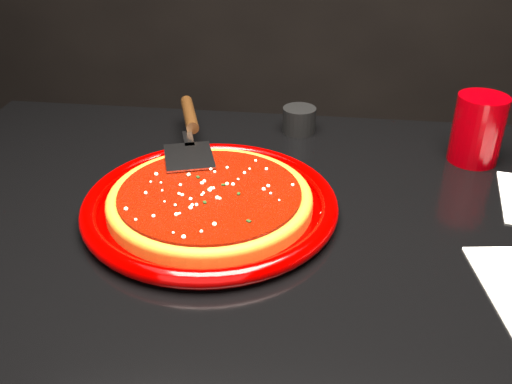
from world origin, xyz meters
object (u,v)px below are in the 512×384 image
(pizza_server, at_px, (190,131))
(ramekin, at_px, (299,120))
(plate, at_px, (210,204))
(cup, at_px, (478,129))

(pizza_server, bearing_deg, ramekin, 16.75)
(plate, xyz_separation_m, cup, (0.39, 0.21, 0.04))
(plate, distance_m, ramekin, 0.31)
(cup, bearing_deg, ramekin, 165.14)
(pizza_server, relative_size, cup, 2.78)
(plate, bearing_deg, cup, 28.38)
(plate, relative_size, pizza_server, 1.16)
(plate, xyz_separation_m, ramekin, (0.10, 0.29, 0.01))
(cup, bearing_deg, pizza_server, -174.72)
(pizza_server, relative_size, ramekin, 5.16)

